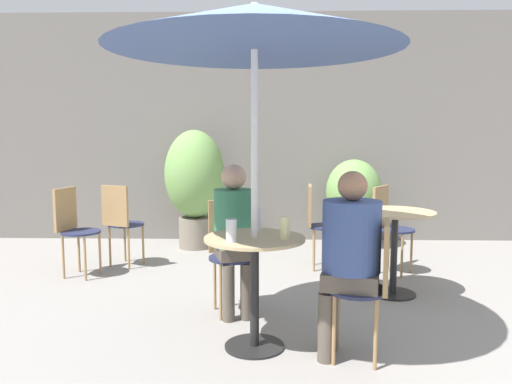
{
  "coord_description": "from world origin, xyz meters",
  "views": [
    {
      "loc": [
        -0.09,
        -3.12,
        1.41
      ],
      "look_at": [
        -0.18,
        0.48,
        1.0
      ],
      "focal_mm": 35.0,
      "sensor_mm": 36.0,
      "label": 1
    }
  ],
  "objects_px": {
    "beer_glass_0": "(231,230)",
    "potted_plant_0": "(195,180)",
    "cafe_table_near": "(254,268)",
    "bistro_chair_1": "(231,245)",
    "bistro_chair_5": "(121,218)",
    "bistro_chair_0": "(372,277)",
    "bistro_chair_2": "(318,218)",
    "seated_person_1": "(234,226)",
    "potted_plant_1": "(354,197)",
    "seated_person_0": "(348,249)",
    "umbrella": "(254,27)",
    "beer_glass_2": "(257,220)",
    "cafe_table_far": "(395,233)",
    "bistro_chair_4": "(388,220)",
    "beer_glass_1": "(285,228)",
    "bistro_chair_3": "(73,223)"
  },
  "relations": [
    {
      "from": "beer_glass_0",
      "to": "potted_plant_0",
      "type": "xyz_separation_m",
      "value": [
        -0.69,
        3.1,
        0.04
      ]
    },
    {
      "from": "cafe_table_near",
      "to": "beer_glass_0",
      "type": "distance_m",
      "value": 0.34
    },
    {
      "from": "bistro_chair_1",
      "to": "bistro_chair_5",
      "type": "xyz_separation_m",
      "value": [
        -1.27,
        1.28,
        0.0
      ]
    },
    {
      "from": "bistro_chair_0",
      "to": "beer_glass_0",
      "type": "height_order",
      "value": "beer_glass_0"
    },
    {
      "from": "bistro_chair_2",
      "to": "seated_person_1",
      "type": "xyz_separation_m",
      "value": [
        -0.78,
        -1.42,
        0.18
      ]
    },
    {
      "from": "bistro_chair_0",
      "to": "bistro_chair_2",
      "type": "xyz_separation_m",
      "value": [
        -0.12,
        2.18,
        0.0
      ]
    },
    {
      "from": "bistro_chair_1",
      "to": "bistro_chair_5",
      "type": "height_order",
      "value": "same"
    },
    {
      "from": "bistro_chair_5",
      "to": "potted_plant_1",
      "type": "distance_m",
      "value": 2.84
    },
    {
      "from": "bistro_chair_0",
      "to": "seated_person_0",
      "type": "xyz_separation_m",
      "value": [
        -0.14,
        0.03,
        0.17
      ]
    },
    {
      "from": "cafe_table_near",
      "to": "potted_plant_1",
      "type": "height_order",
      "value": "potted_plant_1"
    },
    {
      "from": "umbrella",
      "to": "bistro_chair_0",
      "type": "bearing_deg",
      "value": -13.6
    },
    {
      "from": "seated_person_1",
      "to": "beer_glass_2",
      "type": "xyz_separation_m",
      "value": [
        0.18,
        -0.38,
        0.11
      ]
    },
    {
      "from": "cafe_table_near",
      "to": "seated_person_0",
      "type": "bearing_deg",
      "value": -13.6
    },
    {
      "from": "seated_person_0",
      "to": "seated_person_1",
      "type": "bearing_deg",
      "value": -120.08
    },
    {
      "from": "cafe_table_far",
      "to": "bistro_chair_4",
      "type": "bearing_deg",
      "value": 81.08
    },
    {
      "from": "bistro_chair_4",
      "to": "potted_plant_1",
      "type": "relative_size",
      "value": 0.8
    },
    {
      "from": "bistro_chair_1",
      "to": "seated_person_0",
      "type": "xyz_separation_m",
      "value": [
        0.8,
        -0.86,
        0.17
      ]
    },
    {
      "from": "bistro_chair_5",
      "to": "beer_glass_1",
      "type": "height_order",
      "value": "beer_glass_1"
    },
    {
      "from": "beer_glass_1",
      "to": "potted_plant_0",
      "type": "relative_size",
      "value": 0.1
    },
    {
      "from": "cafe_table_far",
      "to": "beer_glass_2",
      "type": "distance_m",
      "value": 1.54
    },
    {
      "from": "cafe_table_near",
      "to": "bistro_chair_2",
      "type": "bearing_deg",
      "value": 73.08
    },
    {
      "from": "bistro_chair_2",
      "to": "bistro_chair_5",
      "type": "xyz_separation_m",
      "value": [
        -2.09,
        -0.01,
        0.0
      ]
    },
    {
      "from": "bistro_chair_5",
      "to": "seated_person_1",
      "type": "bearing_deg",
      "value": 155.28
    },
    {
      "from": "beer_glass_1",
      "to": "umbrella",
      "type": "relative_size",
      "value": 0.06
    },
    {
      "from": "bistro_chair_4",
      "to": "seated_person_1",
      "type": "height_order",
      "value": "seated_person_1"
    },
    {
      "from": "bistro_chair_0",
      "to": "bistro_chair_1",
      "type": "xyz_separation_m",
      "value": [
        -0.94,
        0.9,
        0.0
      ]
    },
    {
      "from": "bistro_chair_1",
      "to": "beer_glass_2",
      "type": "distance_m",
      "value": 0.64
    },
    {
      "from": "bistro_chair_5",
      "to": "potted_plant_1",
      "type": "relative_size",
      "value": 0.8
    },
    {
      "from": "cafe_table_far",
      "to": "bistro_chair_5",
      "type": "bearing_deg",
      "value": 162.38
    },
    {
      "from": "bistro_chair_1",
      "to": "beer_glass_1",
      "type": "relative_size",
      "value": 6.28
    },
    {
      "from": "cafe_table_near",
      "to": "seated_person_1",
      "type": "relative_size",
      "value": 0.63
    },
    {
      "from": "beer_glass_2",
      "to": "potted_plant_0",
      "type": "bearing_deg",
      "value": 106.97
    },
    {
      "from": "bistro_chair_5",
      "to": "beer_glass_2",
      "type": "relative_size",
      "value": 5.53
    },
    {
      "from": "seated_person_1",
      "to": "umbrella",
      "type": "distance_m",
      "value": 1.49
    },
    {
      "from": "bistro_chair_3",
      "to": "seated_person_1",
      "type": "bearing_deg",
      "value": -107.82
    },
    {
      "from": "bistro_chair_3",
      "to": "beer_glass_2",
      "type": "relative_size",
      "value": 5.53
    },
    {
      "from": "bistro_chair_5",
      "to": "seated_person_1",
      "type": "relative_size",
      "value": 0.75
    },
    {
      "from": "bistro_chair_0",
      "to": "beer_glass_1",
      "type": "distance_m",
      "value": 0.62
    },
    {
      "from": "bistro_chair_3",
      "to": "seated_person_1",
      "type": "height_order",
      "value": "seated_person_1"
    },
    {
      "from": "seated_person_0",
      "to": "umbrella",
      "type": "height_order",
      "value": "umbrella"
    },
    {
      "from": "bistro_chair_3",
      "to": "seated_person_0",
      "type": "xyz_separation_m",
      "value": [
        2.45,
        -1.81,
        0.17
      ]
    },
    {
      "from": "potted_plant_1",
      "to": "bistro_chair_3",
      "type": "bearing_deg",
      "value": -155.51
    },
    {
      "from": "cafe_table_far",
      "to": "beer_glass_1",
      "type": "bearing_deg",
      "value": -130.05
    },
    {
      "from": "bistro_chair_1",
      "to": "bistro_chair_3",
      "type": "bearing_deg",
      "value": 133.8
    },
    {
      "from": "beer_glass_2",
      "to": "seated_person_1",
      "type": "bearing_deg",
      "value": 115.68
    },
    {
      "from": "seated_person_1",
      "to": "bistro_chair_5",
      "type": "bearing_deg",
      "value": 116.44
    },
    {
      "from": "cafe_table_far",
      "to": "bistro_chair_0",
      "type": "height_order",
      "value": "bistro_chair_0"
    },
    {
      "from": "beer_glass_2",
      "to": "umbrella",
      "type": "xyz_separation_m",
      "value": [
        -0.01,
        -0.2,
        1.25
      ]
    },
    {
      "from": "cafe_table_near",
      "to": "bistro_chair_1",
      "type": "bearing_deg",
      "value": 106.4
    },
    {
      "from": "bistro_chair_3",
      "to": "bistro_chair_5",
      "type": "height_order",
      "value": "same"
    }
  ]
}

